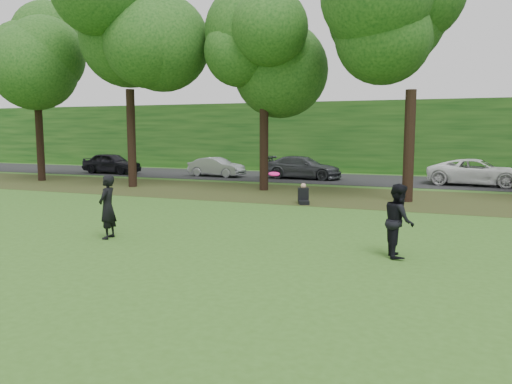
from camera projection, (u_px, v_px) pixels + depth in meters
ground at (170, 266)px, 10.94m from camera, size 120.00×120.00×0.00m
leaf_litter at (318, 195)px, 22.96m from camera, size 60.00×7.00×0.01m
street at (351, 179)px, 30.35m from camera, size 70.00×7.00×0.02m
far_hedge at (367, 137)px, 35.59m from camera, size 70.00×3.00×5.00m
player_left at (107, 207)px, 13.65m from camera, size 0.53×0.71×1.76m
player_right at (399, 220)px, 11.66m from camera, size 0.86×0.99×1.73m
parked_cars at (342, 169)px, 29.25m from camera, size 37.52×3.30×1.42m
frisbee at (274, 174)px, 12.03m from camera, size 0.31×0.30×0.10m
seated_person at (303, 196)px, 20.25m from camera, size 0.65×0.83×0.83m
tree_line at (313, 19)px, 22.06m from camera, size 55.30×7.90×12.31m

